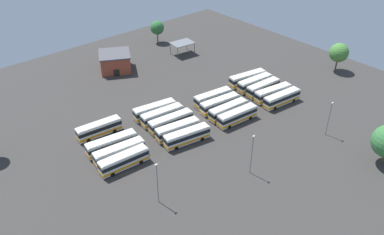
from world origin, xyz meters
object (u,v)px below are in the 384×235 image
maintenance_shelter (182,43)px  bus_row0_slot1 (119,152)px  bus_row1_slot4 (155,110)px  bus_row0_slot2 (112,144)px  bus_row1_slot3 (162,115)px  lamp_post_far_corner (157,182)px  bus_row1_slot0 (187,136)px  bus_row3_slot2 (263,88)px  bus_row3_slot1 (273,93)px  bus_row2_slot0 (237,116)px  bus_row2_slot3 (213,98)px  bus_row2_slot1 (228,110)px  bus_row0_slot4 (99,129)px  bus_row3_slot4 (248,78)px  bus_row0_slot0 (124,160)px  bus_row1_slot2 (171,122)px  lamp_post_near_entrance (329,117)px  bus_row2_slot2 (220,104)px  lamp_post_by_building (252,153)px  tree_east_edge (339,53)px  bus_row1_slot1 (178,130)px  bus_row3_slot3 (255,83)px  bus_row3_slot0 (282,98)px  tree_northeast (157,28)px  depot_building (115,61)px

maintenance_shelter → bus_row0_slot1: bearing=-144.0°
bus_row1_slot4 → bus_row0_slot2: bearing=-162.4°
bus_row1_slot3 → lamp_post_far_corner: size_ratio=1.20×
bus_row1_slot0 → bus_row3_slot2: size_ratio=1.04×
bus_row1_slot3 → bus_row3_slot1: bearing=-20.4°
bus_row3_slot1 → lamp_post_far_corner: size_ratio=1.23×
bus_row2_slot0 → bus_row2_slot3: size_ratio=1.02×
bus_row0_slot1 → bus_row1_slot3: size_ratio=1.03×
bus_row2_slot3 → bus_row2_slot1: bearing=-101.0°
bus_row0_slot1 → bus_row3_slot2: bearing=-2.3°
bus_row1_slot0 → bus_row0_slot1: bearing=160.6°
bus_row0_slot4 → bus_row3_slot4: (46.04, -6.00, 0.00)m
bus_row0_slot0 → bus_row2_slot0: bearing=-7.2°
bus_row1_slot0 → bus_row1_slot2: (0.99, 7.23, 0.00)m
bus_row3_slot1 → lamp_post_near_entrance: size_ratio=1.30×
bus_row1_slot3 → lamp_post_near_entrance: (26.29, -30.39, 3.11)m
bus_row2_slot0 → bus_row0_slot1: bearing=166.9°
bus_row2_slot2 → lamp_post_by_building: 25.81m
bus_row2_slot0 → lamp_post_near_entrance: (12.21, -17.84, 3.11)m
tree_east_edge → bus_row0_slot1: bearing=174.3°
bus_row1_slot1 → bus_row2_slot1: 15.42m
bus_row0_slot4 → tree_east_edge: size_ratio=1.23×
bus_row3_slot1 → bus_row3_slot3: (0.60, 7.12, -0.00)m
lamp_post_by_building → bus_row3_slot3: bearing=39.8°
bus_row3_slot1 → lamp_post_by_building: lamp_post_by_building is taller
bus_row3_slot4 → bus_row0_slot4: bearing=172.6°
bus_row0_slot0 → bus_row2_slot3: same height
bus_row1_slot3 → bus_row2_slot0: bearing=-41.7°
bus_row0_slot4 → bus_row3_slot1: size_ratio=0.95×
bus_row3_slot1 → lamp_post_near_entrance: lamp_post_near_entrance is taller
bus_row3_slot4 → bus_row3_slot0: bearing=-96.6°
bus_row2_slot2 → bus_row3_slot3: same height
bus_row2_slot3 → lamp_post_by_building: (-13.62, -25.63, 3.45)m
bus_row1_slot0 → bus_row1_slot4: 14.12m
bus_row1_slot0 → bus_row1_slot1: same height
bus_row0_slot1 → lamp_post_by_building: (18.20, -22.19, 3.45)m
bus_row0_slot1 → tree_northeast: 66.56m
lamp_post_by_building → depot_building: bearing=85.5°
bus_row1_slot1 → lamp_post_far_corner: (-16.63, -14.36, 3.34)m
bus_row1_slot4 → bus_row3_slot3: same height
bus_row0_slot0 → tree_northeast: bearing=47.0°
bus_row0_slot1 → bus_row1_slot1: size_ratio=1.04×
lamp_post_near_entrance → bus_row0_slot1: bearing=149.6°
depot_building → bus_row3_slot1: bearing=-62.4°
bus_row3_slot1 → tree_east_edge: 29.03m
lamp_post_near_entrance → bus_row3_slot1: bearing=79.3°
bus_row0_slot1 → bus_row3_slot3: same height
bus_row0_slot2 → tree_east_edge: 75.37m
bus_row0_slot2 → bus_row3_slot0: bearing=-15.7°
bus_row3_slot0 → bus_row3_slot2: (0.72, 7.13, -0.00)m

